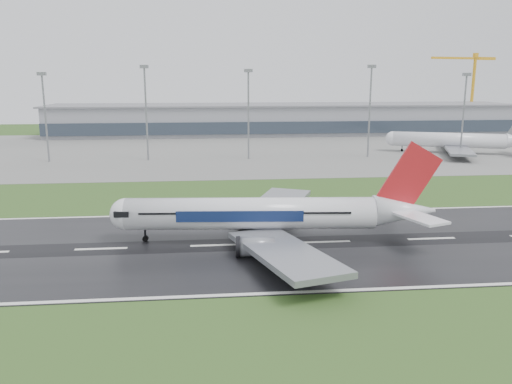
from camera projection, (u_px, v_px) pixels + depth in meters
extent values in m
plane|color=#2A4A1B|center=(431.00, 239.00, 95.69)|extent=(520.00, 520.00, 0.00)
cube|color=black|center=(431.00, 239.00, 95.68)|extent=(400.00, 45.00, 0.10)
cube|color=slate|center=(304.00, 149.00, 217.13)|extent=(400.00, 130.00, 0.08)
cube|color=gray|center=(283.00, 120.00, 273.80)|extent=(240.00, 36.00, 15.00)
cylinder|color=gray|center=(46.00, 119.00, 180.35)|extent=(0.64, 0.64, 30.05)
cylinder|color=gray|center=(146.00, 115.00, 183.39)|extent=(0.64, 0.64, 32.52)
cylinder|color=gray|center=(248.00, 116.00, 187.01)|extent=(0.64, 0.64, 31.20)
cylinder|color=gray|center=(370.00, 113.00, 191.15)|extent=(0.64, 0.64, 32.76)
cylinder|color=gray|center=(463.00, 117.00, 194.93)|extent=(0.64, 0.64, 29.92)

